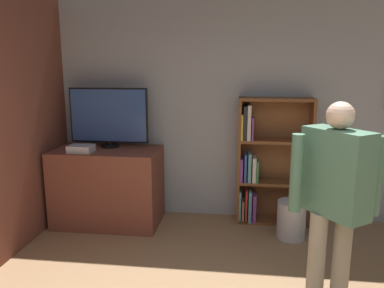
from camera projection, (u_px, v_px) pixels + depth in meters
name	position (u px, v px, depth m)	size (l,w,h in m)	color
wall_back	(236.00, 111.00, 4.63)	(6.41, 0.09, 2.70)	#9EA3A8
tv_ledge	(108.00, 186.00, 4.55)	(1.25, 0.70, 0.93)	brown
television	(109.00, 117.00, 4.52)	(0.96, 0.22, 0.72)	black
game_console	(81.00, 149.00, 4.31)	(0.27, 0.21, 0.08)	silver
bookshelf	(266.00, 163.00, 4.53)	(0.88, 0.28, 1.54)	brown
person	(334.00, 193.00, 2.71)	(0.64, 0.53, 1.66)	gray
waste_bin	(291.00, 220.00, 4.19)	(0.32, 0.32, 0.43)	#B7B7BC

